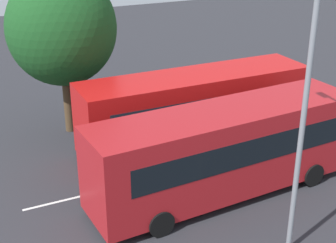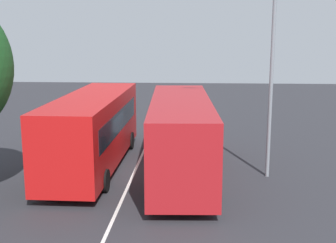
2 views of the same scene
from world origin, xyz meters
name	(u,v)px [view 2 (image 2 of 2)]	position (x,y,z in m)	size (l,w,h in m)	color
ground_plane	(135,170)	(0.00, 0.00, 0.00)	(72.20, 72.20, 0.00)	#2B2B30
bus_far_left	(181,134)	(-0.50, -2.06, 1.82)	(10.41, 3.00, 3.33)	#AD191E
bus_center_left	(93,128)	(0.49, 1.97, 1.82)	(10.34, 2.74, 3.33)	red
pedestrian	(133,121)	(6.72, 1.00, 0.94)	(0.45, 0.45, 1.61)	#232833
street_lamp	(266,71)	(-0.50, -5.57, 4.56)	(0.40, 2.57, 7.91)	gray
lane_stripe_outer_left	(135,170)	(0.00, 0.00, 0.00)	(15.06, 0.12, 0.01)	silver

